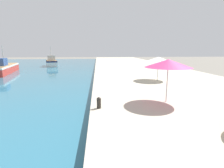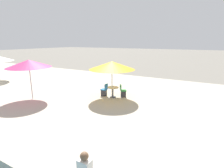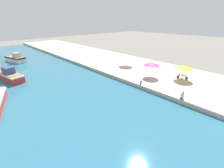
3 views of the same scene
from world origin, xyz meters
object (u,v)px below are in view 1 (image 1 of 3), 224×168
at_px(fishing_boat_mid, 4,68).
at_px(mooring_bollard, 99,102).
at_px(cafe_umbrella_white, 168,63).
at_px(cafe_umbrella_striped, 158,59).
at_px(fishing_boat_distant, 51,62).

relative_size(fishing_boat_mid, mooring_bollard, 16.62).
distance_m(fishing_boat_mid, cafe_umbrella_white, 28.39).
bearing_deg(cafe_umbrella_striped, cafe_umbrella_white, -105.31).
bearing_deg(cafe_umbrella_striped, fishing_boat_distant, 125.63).
xyz_separation_m(fishing_boat_mid, cafe_umbrella_white, (19.95, -20.07, 2.19)).
relative_size(fishing_boat_mid, cafe_umbrella_white, 3.74).
distance_m(cafe_umbrella_striped, mooring_bollard, 11.27).
height_order(fishing_boat_mid, fishing_boat_distant, fishing_boat_distant).
bearing_deg(cafe_umbrella_white, mooring_bollard, -168.14).
xyz_separation_m(fishing_boat_distant, mooring_bollard, (11.06, -33.54, 0.07)).
relative_size(cafe_umbrella_white, cafe_umbrella_striped, 0.93).
height_order(fishing_boat_mid, cafe_umbrella_white, fishing_boat_mid).
relative_size(fishing_boat_distant, mooring_bollard, 10.37).
distance_m(cafe_umbrella_white, mooring_bollard, 4.90).
xyz_separation_m(fishing_boat_distant, cafe_umbrella_striped, (17.59, -24.55, 1.97)).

